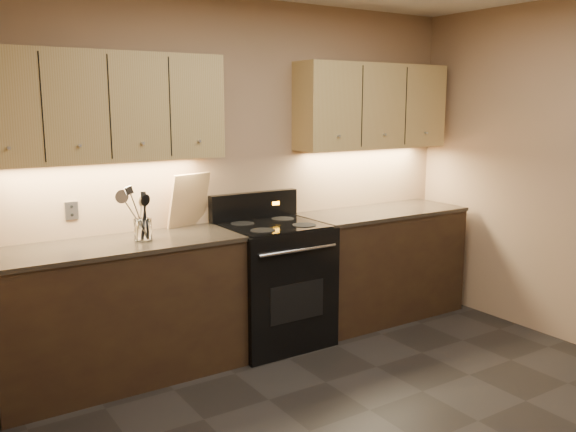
{
  "coord_description": "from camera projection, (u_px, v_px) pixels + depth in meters",
  "views": [
    {
      "loc": [
        -2.27,
        -2.14,
        1.82
      ],
      "look_at": [
        0.07,
        1.45,
        1.03
      ],
      "focal_mm": 38.0,
      "sensor_mm": 36.0,
      "label": 1
    }
  ],
  "objects": [
    {
      "name": "upper_cab_left",
      "position": [
        102.0,
        107.0,
        3.92
      ],
      "size": [
        1.6,
        0.3,
        0.7
      ],
      "primitive_type": "cube",
      "color": "tan",
      "rests_on": "wall_back"
    },
    {
      "name": "wall_back",
      "position": [
        242.0,
        172.0,
        4.72
      ],
      "size": [
        4.0,
        0.04,
        2.6
      ],
      "primitive_type": "cube",
      "color": "#A27D5F",
      "rests_on": "ground"
    },
    {
      "name": "counter_left",
      "position": [
        120.0,
        311.0,
        4.04
      ],
      "size": [
        1.62,
        0.62,
        0.93
      ],
      "color": "black",
      "rests_on": "ground"
    },
    {
      "name": "wooden_spoon",
      "position": [
        137.0,
        217.0,
        3.99
      ],
      "size": [
        0.13,
        0.13,
        0.3
      ],
      "primitive_type": null,
      "rotation": [
        -0.15,
        0.28,
        0.25
      ],
      "color": "tan",
      "rests_on": "utensil_crock"
    },
    {
      "name": "utensil_crock",
      "position": [
        143.0,
        230.0,
        4.03
      ],
      "size": [
        0.15,
        0.15,
        0.14
      ],
      "color": "white",
      "rests_on": "counter_left"
    },
    {
      "name": "counter_right",
      "position": [
        380.0,
        263.0,
        5.26
      ],
      "size": [
        1.46,
        0.62,
        0.93
      ],
      "color": "black",
      "rests_on": "ground"
    },
    {
      "name": "outlet_plate",
      "position": [
        72.0,
        211.0,
        4.05
      ],
      "size": [
        0.08,
        0.01,
        0.12
      ],
      "primitive_type": "cube",
      "color": "#B2B5BA",
      "rests_on": "wall_back"
    },
    {
      "name": "cutting_board",
      "position": [
        189.0,
        200.0,
        4.45
      ],
      "size": [
        0.34,
        0.2,
        0.4
      ],
      "primitive_type": "cube",
      "rotation": [
        0.26,
        0.0,
        0.25
      ],
      "color": "tan",
      "rests_on": "counter_left"
    },
    {
      "name": "black_spoon",
      "position": [
        142.0,
        214.0,
        4.02
      ],
      "size": [
        0.07,
        0.17,
        0.32
      ],
      "primitive_type": null,
      "rotation": [
        0.37,
        0.01,
        -0.07
      ],
      "color": "black",
      "rests_on": "utensil_crock"
    },
    {
      "name": "steel_spatula",
      "position": [
        145.0,
        208.0,
        4.03
      ],
      "size": [
        0.21,
        0.14,
        0.4
      ],
      "primitive_type": null,
      "rotation": [
        0.15,
        -0.32,
        -0.11
      ],
      "color": "silver",
      "rests_on": "utensil_crock"
    },
    {
      "name": "steel_skimmer",
      "position": [
        147.0,
        211.0,
        4.02
      ],
      "size": [
        0.26,
        0.09,
        0.35
      ],
      "primitive_type": null,
      "rotation": [
        0.01,
        -0.52,
        0.01
      ],
      "color": "silver",
      "rests_on": "utensil_crock"
    },
    {
      "name": "upper_cab_right",
      "position": [
        373.0,
        106.0,
        5.14
      ],
      "size": [
        1.44,
        0.3,
        0.7
      ],
      "primitive_type": "cube",
      "color": "tan",
      "rests_on": "wall_back"
    },
    {
      "name": "stove",
      "position": [
        273.0,
        282.0,
        4.65
      ],
      "size": [
        0.76,
        0.68,
        1.14
      ],
      "color": "black",
      "rests_on": "ground"
    },
    {
      "name": "wall_left",
      "position": [
        3.0,
        265.0,
        2.0
      ],
      "size": [
        0.04,
        4.0,
        2.6
      ],
      "primitive_type": "cube",
      "color": "#A27D5F",
      "rests_on": "ground"
    },
    {
      "name": "black_turner",
      "position": [
        146.0,
        214.0,
        3.99
      ],
      "size": [
        0.11,
        0.15,
        0.33
      ],
      "primitive_type": null,
      "rotation": [
        -0.13,
        0.06,
        0.45
      ],
      "color": "black",
      "rests_on": "utensil_crock"
    }
  ]
}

